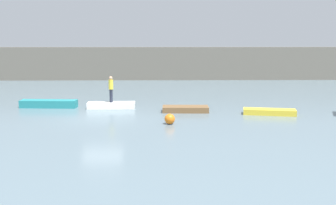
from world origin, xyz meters
name	(u,v)px	position (x,y,z in m)	size (l,w,h in m)	color
ground_plane	(102,118)	(0.00, 0.00, 0.00)	(120.00, 120.00, 0.00)	slate
embankment_wall	(129,63)	(0.00, 22.95, 1.90)	(80.00, 1.20, 3.80)	#666056
rowboat_teal	(49,104)	(-4.33, 4.04, 0.27)	(3.99, 0.92, 0.54)	teal
rowboat_white	(111,105)	(0.16, 3.70, 0.21)	(3.33, 1.11, 0.41)	white
rowboat_brown	(185,109)	(5.30, 2.15, 0.19)	(3.06, 1.27, 0.38)	brown
rowboat_yellow	(269,112)	(10.68, 1.04, 0.18)	(3.32, 0.99, 0.36)	gold
person_yellow_shirt	(111,88)	(0.16, 3.70, 1.45)	(0.32, 0.32, 1.84)	#232838
mooring_buoy	(170,119)	(4.16, -1.78, 0.30)	(0.61, 0.61, 0.61)	orange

